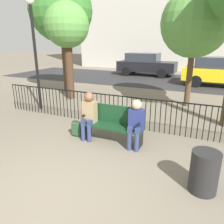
# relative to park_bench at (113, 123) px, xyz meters

# --- Properties ---
(ground_plane) EXTENTS (80.00, 80.00, 0.00)m
(ground_plane) POSITION_rel_park_bench_xyz_m (0.00, -2.39, -0.49)
(ground_plane) COLOR #706656
(park_bench) EXTENTS (1.58, 0.45, 0.92)m
(park_bench) POSITION_rel_park_bench_xyz_m (0.00, 0.00, 0.00)
(park_bench) COLOR #14381E
(park_bench) RESTS_ON ground
(seated_person_0) EXTENTS (0.34, 0.39, 1.24)m
(seated_person_0) POSITION_rel_park_bench_xyz_m (-0.62, -0.13, 0.22)
(seated_person_0) COLOR navy
(seated_person_0) RESTS_ON ground
(seated_person_1) EXTENTS (0.34, 0.39, 1.18)m
(seated_person_1) POSITION_rel_park_bench_xyz_m (0.63, -0.13, 0.19)
(seated_person_1) COLOR navy
(seated_person_1) RESTS_ON ground
(backpack) EXTENTS (0.26, 0.20, 0.36)m
(backpack) POSITION_rel_park_bench_xyz_m (-1.02, -0.11, -0.31)
(backpack) COLOR #284C2D
(backpack) RESTS_ON ground
(fence_railing) EXTENTS (9.01, 0.03, 0.95)m
(fence_railing) POSITION_rel_park_bench_xyz_m (-0.02, 1.01, 0.07)
(fence_railing) COLOR black
(fence_railing) RESTS_ON ground
(tree_0) EXTENTS (2.44, 2.44, 4.27)m
(tree_0) POSITION_rel_park_bench_xyz_m (1.33, 4.14, 2.55)
(tree_0) COLOR #4C3823
(tree_0) RESTS_ON ground
(tree_2) EXTENTS (2.89, 2.89, 5.23)m
(tree_2) POSITION_rel_park_bench_xyz_m (-4.55, 4.31, 3.29)
(tree_2) COLOR #4C3823
(tree_2) RESTS_ON ground
(tree_3) EXTENTS (1.83, 1.83, 3.98)m
(tree_3) POSITION_rel_park_bench_xyz_m (-3.53, 3.24, 2.49)
(tree_3) COLOR #422D1E
(tree_3) RESTS_ON ground
(lamp_post) EXTENTS (0.28, 0.28, 3.86)m
(lamp_post) POSITION_rel_park_bench_xyz_m (-3.64, 1.43, 2.05)
(lamp_post) COLOR black
(lamp_post) RESTS_ON ground
(street_surface) EXTENTS (24.00, 6.00, 0.01)m
(street_surface) POSITION_rel_park_bench_xyz_m (0.00, 9.61, -0.48)
(street_surface) COLOR #2B2B2D
(street_surface) RESTS_ON ground
(parked_car_0) EXTENTS (4.20, 1.94, 1.62)m
(parked_car_0) POSITION_rel_park_bench_xyz_m (2.57, 9.01, 0.35)
(parked_car_0) COLOR yellow
(parked_car_0) RESTS_ON ground
(parked_car_1) EXTENTS (4.20, 1.94, 1.62)m
(parked_car_1) POSITION_rel_park_bench_xyz_m (-2.42, 11.32, 0.35)
(parked_car_1) COLOR black
(parked_car_1) RESTS_ON ground
(trash_bin) EXTENTS (0.47, 0.47, 0.73)m
(trash_bin) POSITION_rel_park_bench_xyz_m (2.19, -1.17, -0.12)
(trash_bin) COLOR black
(trash_bin) RESTS_ON ground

